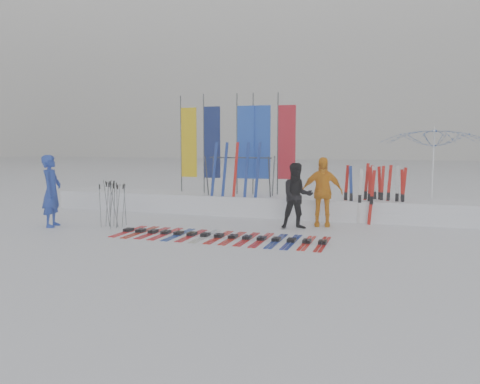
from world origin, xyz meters
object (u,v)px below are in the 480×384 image
(person_black, at_px, (297,196))
(tent_canopy, at_px, (432,173))
(ski_row, at_px, (220,236))
(person_blue, at_px, (52,191))
(ski_rack, at_px, (240,171))
(person_yellow, at_px, (322,192))

(person_black, height_order, tent_canopy, tent_canopy)
(person_black, distance_m, ski_row, 2.43)
(person_blue, height_order, person_black, person_blue)
(person_black, bearing_deg, ski_rack, 117.28)
(person_blue, xyz_separation_m, ski_rack, (4.13, 3.48, 0.43))
(ski_rack, bearing_deg, person_yellow, -23.58)
(person_black, xyz_separation_m, tent_canopy, (3.43, 2.67, 0.52))
(person_black, height_order, person_yellow, person_yellow)
(tent_canopy, bearing_deg, ski_row, -138.28)
(person_yellow, distance_m, ski_rack, 2.97)
(person_yellow, relative_size, ski_rack, 0.91)
(person_yellow, xyz_separation_m, tent_canopy, (2.87, 2.07, 0.45))
(person_yellow, bearing_deg, ski_rack, 148.28)
(person_black, bearing_deg, person_blue, 172.24)
(person_yellow, bearing_deg, ski_row, -139.66)
(person_black, height_order, ski_row, person_black)
(tent_canopy, height_order, ski_row, tent_canopy)
(person_black, height_order, ski_rack, ski_rack)
(person_blue, xyz_separation_m, person_yellow, (6.82, 2.30, -0.03))
(ski_row, bearing_deg, person_yellow, 48.48)
(person_blue, relative_size, person_yellow, 1.03)
(person_black, bearing_deg, ski_row, -153.98)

